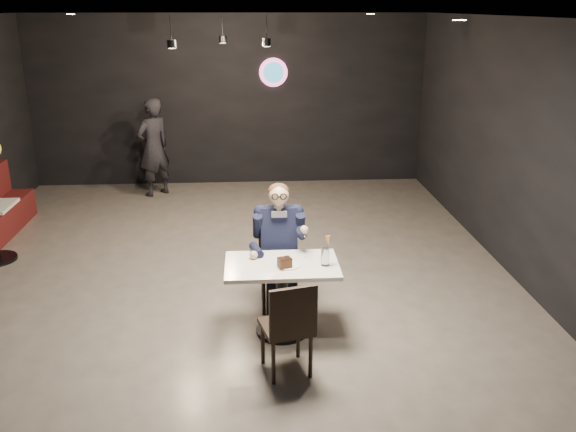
{
  "coord_description": "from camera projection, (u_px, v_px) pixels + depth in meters",
  "views": [
    {
      "loc": [
        0.33,
        -6.47,
        3.12
      ],
      "look_at": [
        0.73,
        -0.46,
        1.03
      ],
      "focal_mm": 38.0,
      "sensor_mm": 36.0,
      "label": 1
    }
  ],
  "objects": [
    {
      "name": "main_table",
      "position": [
        282.0,
        299.0,
        6.02
      ],
      "size": [
        1.1,
        0.7,
        0.75
      ],
      "primitive_type": "cube",
      "color": "silver",
      "rests_on": "floor"
    },
    {
      "name": "dessert_plate",
      "position": [
        289.0,
        265.0,
        5.84
      ],
      "size": [
        0.23,
        0.23,
        0.01
      ],
      "primitive_type": "cylinder",
      "color": "white",
      "rests_on": "main_table"
    },
    {
      "name": "chair_near",
      "position": [
        286.0,
        325.0,
        5.36
      ],
      "size": [
        0.52,
        0.55,
        0.92
      ],
      "primitive_type": "cube",
      "rotation": [
        0.0,
        0.0,
        0.24
      ],
      "color": "black",
      "rests_on": "floor"
    },
    {
      "name": "wall_sign",
      "position": [
        273.0,
        72.0,
        10.71
      ],
      "size": [
        0.5,
        0.06,
        0.5
      ],
      "primitive_type": null,
      "color": "pink",
      "rests_on": "floor"
    },
    {
      "name": "seated_man",
      "position": [
        279.0,
        245.0,
        6.42
      ],
      "size": [
        0.6,
        0.8,
        1.44
      ],
      "primitive_type": "cube",
      "color": "black",
      "rests_on": "floor"
    },
    {
      "name": "cake_slice",
      "position": [
        285.0,
        263.0,
        5.78
      ],
      "size": [
        0.14,
        0.13,
        0.08
      ],
      "primitive_type": "cube",
      "rotation": [
        0.0,
        0.0,
        0.35
      ],
      "color": "black",
      "rests_on": "dessert_plate"
    },
    {
      "name": "floor",
      "position": [
        223.0,
        288.0,
        7.1
      ],
      "size": [
        9.0,
        9.0,
        0.0
      ],
      "primitive_type": "plane",
      "color": "slate",
      "rests_on": "ground"
    },
    {
      "name": "pendant_lights",
      "position": [
        221.0,
        24.0,
        8.05
      ],
      "size": [
        1.4,
        1.2,
        0.36
      ],
      "primitive_type": "cube",
      "color": "black",
      "rests_on": "floor"
    },
    {
      "name": "passerby",
      "position": [
        154.0,
        147.0,
        10.33
      ],
      "size": [
        0.72,
        0.71,
        1.67
      ],
      "primitive_type": "imported",
      "rotation": [
        0.0,
        0.0,
        3.9
      ],
      "color": "black",
      "rests_on": "floor"
    },
    {
      "name": "sundae_glass",
      "position": [
        325.0,
        256.0,
        5.83
      ],
      "size": [
        0.08,
        0.08,
        0.18
      ],
      "primitive_type": "cylinder",
      "color": "silver",
      "rests_on": "main_table"
    },
    {
      "name": "mint_leaf",
      "position": [
        287.0,
        259.0,
        5.78
      ],
      "size": [
        0.06,
        0.04,
        0.01
      ],
      "primitive_type": "ellipsoid",
      "color": "#2C873B",
      "rests_on": "cake_slice"
    },
    {
      "name": "wafer_cone",
      "position": [
        329.0,
        242.0,
        5.8
      ],
      "size": [
        0.07,
        0.07,
        0.12
      ],
      "primitive_type": "cone",
      "rotation": [
        0.0,
        0.0,
        0.26
      ],
      "color": "tan",
      "rests_on": "sundae_glass"
    },
    {
      "name": "chair_far",
      "position": [
        279.0,
        268.0,
        6.51
      ],
      "size": [
        0.42,
        0.46,
        0.92
      ],
      "primitive_type": "cube",
      "color": "black",
      "rests_on": "floor"
    }
  ]
}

